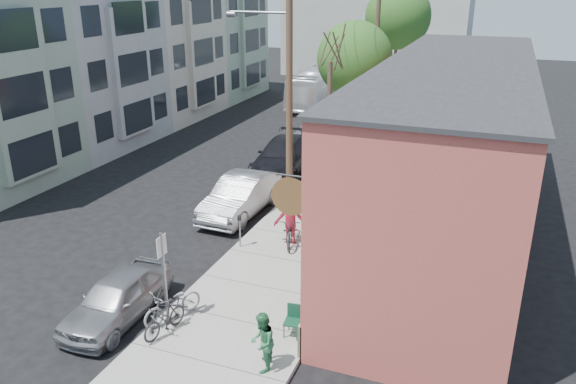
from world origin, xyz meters
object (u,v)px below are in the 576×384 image
(parked_bike_a, at_px, (164,318))
(bus, at_px, (320,86))
(parking_meter_far, at_px, (315,158))
(car_3, at_px, (315,132))
(parking_meter_near, at_px, (240,226))
(tree_leafy_far, at_px, (398,16))
(parked_bike_b, at_px, (173,304))
(car_1, at_px, (240,196))
(utility_pole_near, at_px, (288,84))
(cyclist, at_px, (291,218))
(patio_chair_b, at_px, (293,322))
(patron_grey, at_px, (318,259))
(car_2, at_px, (283,156))
(patron_green, at_px, (262,342))
(sign_post, at_px, (164,269))
(car_0, at_px, (117,298))
(tree_bare, at_px, (329,119))
(tree_leafy_mid, at_px, (355,59))
(patio_chair_a, at_px, (311,298))

(parked_bike_a, xyz_separation_m, bus, (-5.53, 31.18, 0.81))
(parking_meter_far, relative_size, bus, 0.12)
(parked_bike_a, bearing_deg, car_3, 108.64)
(parking_meter_near, bearing_deg, tree_leafy_far, 88.80)
(parked_bike_b, height_order, car_1, car_1)
(parking_meter_near, height_order, tree_leafy_far, tree_leafy_far)
(utility_pole_near, height_order, cyclist, utility_pole_near)
(patio_chair_b, relative_size, patron_grey, 0.48)
(parked_bike_b, bearing_deg, bus, 124.90)
(car_2, bearing_deg, patron_grey, -67.71)
(patron_green, bearing_deg, patio_chair_b, 157.75)
(patron_green, xyz_separation_m, parked_bike_b, (-3.29, 1.11, -0.30))
(car_2, bearing_deg, parking_meter_far, -9.20)
(sign_post, bearing_deg, car_0, -172.26)
(patio_chair_b, bearing_deg, parked_bike_b, -178.09)
(car_0, bearing_deg, patron_green, -10.24)
(utility_pole_near, relative_size, car_1, 2.02)
(utility_pole_near, xyz_separation_m, car_3, (-2.06, 10.12, -4.76))
(parked_bike_a, distance_m, bus, 31.68)
(utility_pole_near, bearing_deg, car_0, -99.16)
(tree_bare, distance_m, car_1, 6.70)
(parked_bike_b, height_order, car_0, car_0)
(patron_green, bearing_deg, tree_leafy_far, 170.69)
(utility_pole_near, height_order, car_0, utility_pole_near)
(parked_bike_b, relative_size, car_2, 0.33)
(sign_post, distance_m, utility_pole_near, 10.29)
(tree_leafy_mid, relative_size, patio_chair_b, 8.16)
(patron_grey, xyz_separation_m, parked_bike_a, (-3.14, -4.04, -0.44))
(parking_meter_near, height_order, car_0, car_0)
(parking_meter_near, relative_size, parking_meter_far, 1.00)
(patron_green, height_order, bus, bus)
(cyclist, bearing_deg, car_3, -89.55)
(tree_bare, distance_m, patron_grey, 11.28)
(parking_meter_far, distance_m, utility_pole_near, 6.13)
(patron_grey, bearing_deg, car_0, -76.19)
(parking_meter_near, bearing_deg, utility_pole_near, 88.24)
(tree_bare, xyz_separation_m, patio_chair_a, (3.27, -12.28, -2.35))
(sign_post, bearing_deg, car_3, 95.83)
(patron_grey, relative_size, car_0, 0.45)
(parked_bike_a, bearing_deg, parked_bike_b, 114.12)
(patio_chair_b, xyz_separation_m, car_1, (-5.17, 7.58, 0.23))
(sign_post, xyz_separation_m, patio_chair_a, (3.72, 1.94, -1.24))
(tree_leafy_mid, distance_m, patron_grey, 16.21)
(bus, bearing_deg, patron_green, -76.33)
(parked_bike_a, bearing_deg, car_1, 113.93)
(patron_green, xyz_separation_m, car_1, (-4.96, 9.19, -0.14))
(parking_meter_near, xyz_separation_m, patron_green, (3.51, -6.07, -0.03))
(parking_meter_near, xyz_separation_m, car_0, (-1.45, -5.29, -0.28))
(patio_chair_a, relative_size, patio_chair_b, 1.00)
(parking_meter_near, xyz_separation_m, tree_leafy_far, (0.55, 26.19, 5.77))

